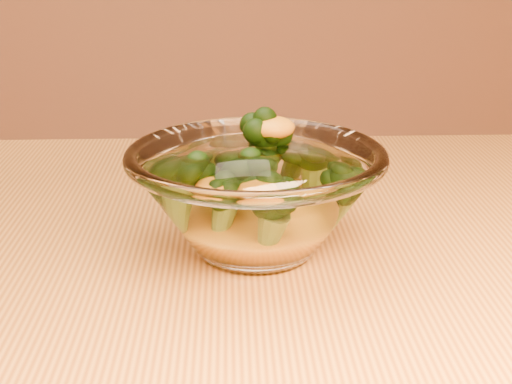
% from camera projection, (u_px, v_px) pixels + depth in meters
% --- Properties ---
extents(glass_bowl, '(0.20, 0.20, 0.09)m').
position_uv_depth(glass_bowl, '(256.00, 197.00, 0.54)').
color(glass_bowl, white).
rests_on(glass_bowl, table).
extents(cheese_sauce, '(0.10, 0.10, 0.03)m').
position_uv_depth(cheese_sauce, '(256.00, 220.00, 0.55)').
color(cheese_sauce, orange).
rests_on(cheese_sauce, glass_bowl).
extents(broccoli_heap, '(0.14, 0.13, 0.08)m').
position_uv_depth(broccoli_heap, '(254.00, 177.00, 0.54)').
color(broccoli_heap, black).
rests_on(broccoli_heap, cheese_sauce).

